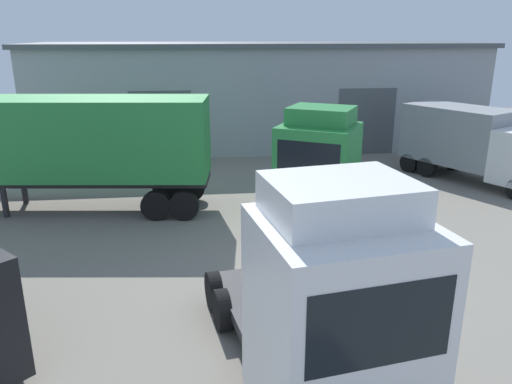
# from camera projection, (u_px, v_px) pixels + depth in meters

# --- Properties ---
(ground_plane) EXTENTS (60.00, 60.00, 0.00)m
(ground_plane) POSITION_uv_depth(u_px,v_px,m) (332.00, 274.00, 13.92)
(ground_plane) COLOR slate
(warehouse_building) EXTENTS (25.58, 6.95, 5.90)m
(warehouse_building) POSITION_uv_depth(u_px,v_px,m) (259.00, 95.00, 29.32)
(warehouse_building) COLOR #93999E
(warehouse_building) RESTS_ON ground_plane
(tractor_unit_white) EXTENTS (3.50, 6.51, 4.40)m
(tractor_unit_white) POSITION_uv_depth(u_px,v_px,m) (329.00, 313.00, 8.12)
(tractor_unit_white) COLOR silver
(tractor_unit_white) RESTS_ON ground_plane
(container_trailer_green) EXTENTS (9.76, 3.53, 4.22)m
(container_trailer_green) POSITION_uv_depth(u_px,v_px,m) (79.00, 141.00, 18.20)
(container_trailer_green) COLOR #28843D
(container_trailer_green) RESTS_ON ground_plane
(tractor_unit_green) EXTENTS (5.23, 6.65, 4.06)m
(tractor_unit_green) POSITION_uv_depth(u_px,v_px,m) (322.00, 166.00, 17.67)
(tractor_unit_green) COLOR #28843D
(tractor_unit_green) RESTS_ON ground_plane
(box_truck_white) EXTENTS (5.22, 6.76, 3.24)m
(box_truck_white) POSITION_uv_depth(u_px,v_px,m) (473.00, 141.00, 22.27)
(box_truck_white) COLOR silver
(box_truck_white) RESTS_ON ground_plane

